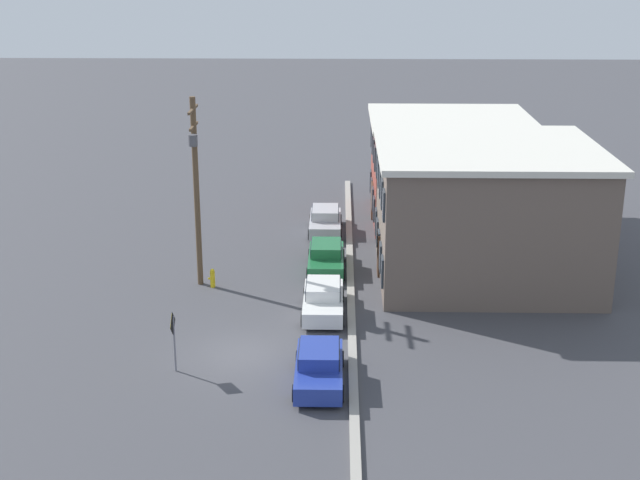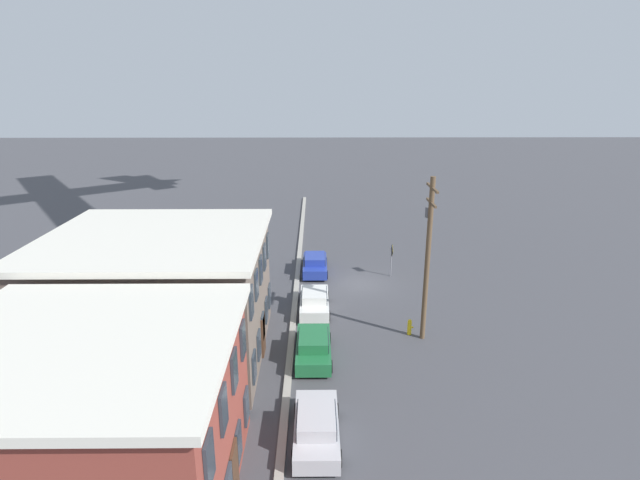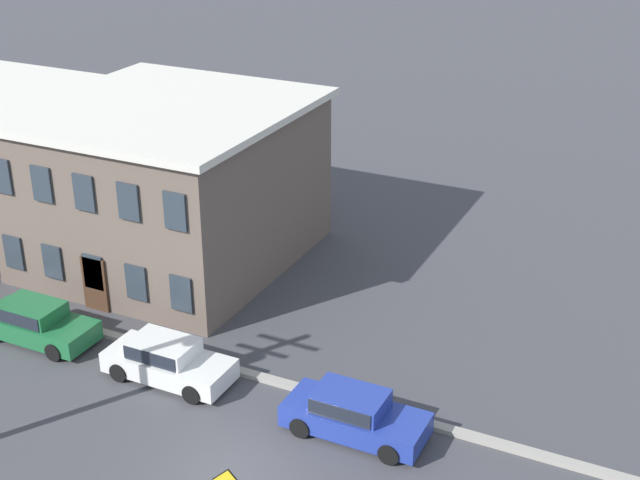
{
  "view_description": "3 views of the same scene",
  "coord_description": "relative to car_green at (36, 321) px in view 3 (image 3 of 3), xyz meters",
  "views": [
    {
      "loc": [
        33.38,
        3.89,
        16.16
      ],
      "look_at": [
        -1.25,
        3.13,
        4.62
      ],
      "focal_mm": 50.0,
      "sensor_mm": 36.0,
      "label": 1
    },
    {
      "loc": [
        -33.61,
        3.11,
        14.07
      ],
      "look_at": [
        -1.93,
        2.83,
        3.99
      ],
      "focal_mm": 28.0,
      "sensor_mm": 36.0,
      "label": 2
    },
    {
      "loc": [
        11.22,
        -17.33,
        16.81
      ],
      "look_at": [
        0.24,
        5.25,
        5.23
      ],
      "focal_mm": 50.0,
      "sensor_mm": 36.0,
      "label": 3
    }
  ],
  "objects": [
    {
      "name": "kerb_strip",
      "position": [
        10.19,
        1.25,
        -0.67
      ],
      "size": [
        56.0,
        0.36,
        0.16
      ],
      "primitive_type": "cube",
      "color": "#9E998E",
      "rests_on": "ground_plane"
    },
    {
      "name": "car_blue",
      "position": [
        12.56,
        -0.07,
        0.0
      ],
      "size": [
        4.4,
        1.92,
        1.43
      ],
      "color": "#233899",
      "rests_on": "ground_plane"
    },
    {
      "name": "ground_plane",
      "position": [
        10.19,
        -3.25,
        -0.75
      ],
      "size": [
        200.0,
        200.0,
        0.0
      ],
      "primitive_type": "plane",
      "color": "#424247"
    },
    {
      "name": "car_green",
      "position": [
        0.0,
        0.0,
        0.0
      ],
      "size": [
        4.4,
        1.92,
        1.43
      ],
      "color": "#1E6638",
      "rests_on": "ground_plane"
    },
    {
      "name": "car_white",
      "position": [
        5.73,
        -0.04,
        0.0
      ],
      "size": [
        4.4,
        1.92,
        1.43
      ],
      "color": "silver",
      "rests_on": "ground_plane"
    },
    {
      "name": "apartment_midblock",
      "position": [
        0.55,
        7.98,
        2.64
      ],
      "size": [
        10.42,
        10.97,
        6.75
      ],
      "color": "#66564C",
      "rests_on": "ground_plane"
    }
  ]
}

